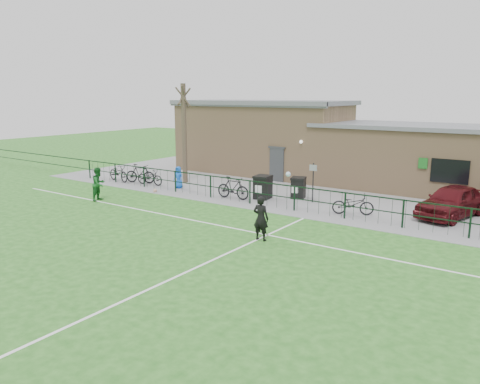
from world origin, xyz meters
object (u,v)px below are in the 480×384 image
Objects in this scene: bare_tree at (184,134)px; wheelie_bin_left at (263,188)px; wheelie_bin_right at (298,188)px; spectator_child at (178,177)px; bicycle_b at (140,174)px; sign_post at (313,183)px; bicycle_e at (353,204)px; bicycle_a at (119,173)px; outfield_player at (99,184)px; ball_ground at (155,190)px; bicycle_d at (233,188)px; bicycle_c at (150,177)px; car_maroon at (452,201)px.

wheelie_bin_left is (6.43, -1.18, -2.41)m from bare_tree.
wheelie_bin_right is 0.81× the size of spectator_child.
spectator_child reaches higher than bicycle_b.
sign_post is 2.91m from bicycle_e.
bicycle_a is at bearing 84.72° from bicycle_b.
outfield_player is at bearing -109.82° from spectator_child.
ball_ground is at bearing -93.33° from bicycle_a.
wheelie_bin_left is 0.59× the size of bicycle_b.
spectator_child is at bearing 176.70° from wheelie_bin_right.
wheelie_bin_right is 10.13m from bicycle_b.
bicycle_b and bicycle_d have the same top height.
spectator_child is 6.09× the size of ball_ground.
sign_post is 8.82m from ball_ground.
wheelie_bin_left reaches higher than bicycle_c.
bare_tree is 1.43× the size of car_maroon.
bicycle_e is (13.63, 0.12, -0.09)m from bicycle_b.
bicycle_e is (11.53, -1.64, -2.50)m from bare_tree.
car_maroon is 2.28× the size of bicycle_e.
bare_tree reaches higher than spectator_child.
outfield_player is (-8.19, -6.28, 0.33)m from wheelie_bin_right.
bare_tree is 28.78× the size of ball_ground.
bicycle_d reaches higher than ball_ground.
bare_tree is at bearing 163.54° from wheelie_bin_right.
sign_post is at bearing 41.96° from bicycle_e.
outfield_player reaches higher than spectator_child.
bicycle_d is 9.23× the size of ball_ground.
sign_post is (8.93, -0.45, -1.98)m from bare_tree.
bare_tree is 11.91m from bicycle_e.
bare_tree is 3.50× the size of outfield_player.
bicycle_a is at bearing 68.49° from bicycle_e.
bicycle_d is at bearing -22.22° from bare_tree.
spectator_child is (4.56, 0.51, 0.10)m from bicycle_a.
outfield_player reaches higher than bicycle_a.
sign_post is 9.59× the size of ball_ground.
bicycle_c is at bearing -122.87° from bare_tree.
ball_ground is (-4.59, -1.09, -0.49)m from bicycle_d.
wheelie_bin_left reaches higher than ball_ground.
bicycle_b is 1.12× the size of outfield_player.
spectator_child is at bearing 177.21° from wheelie_bin_left.
bicycle_b is (1.54, 0.37, 0.04)m from bicycle_a.
car_maroon reaches higher than bicycle_a.
spectator_child is (-6.95, -1.63, 0.12)m from wheelie_bin_right.
wheelie_bin_left is at bearing -91.68° from bicycle_c.
car_maroon is at bearing -12.95° from wheelie_bin_right.
bicycle_d is at bearing -99.16° from bicycle_c.
wheelie_bin_right is at bearing 8.27° from spectator_child.
sign_post is 1.04× the size of bicycle_d.
sign_post is at bearing -71.49° from bicycle_a.
bicycle_d is 1.52× the size of spectator_child.
outfield_player reaches higher than wheelie_bin_left.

